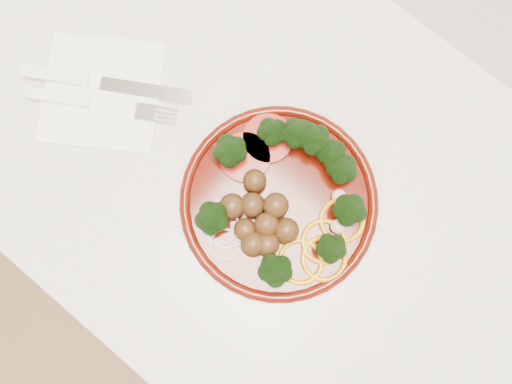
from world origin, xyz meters
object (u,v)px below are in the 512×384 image
Objects in this scene: plate at (282,198)px; napkin at (102,92)px; knife at (84,80)px; fork at (76,101)px.

plate reaches higher than napkin.
napkin is 0.03m from knife.
fork is (0.01, -0.03, -0.00)m from knife.
knife is at bearing -171.69° from plate.
plate is 1.23× the size of knife.
fork is (-0.02, -0.03, 0.01)m from napkin.
knife is at bearing -172.12° from napkin.
plate reaches higher than knife.
plate reaches higher than fork.
plate is at bearing -22.24° from knife.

